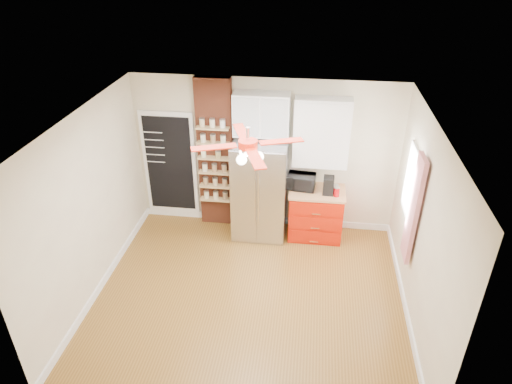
# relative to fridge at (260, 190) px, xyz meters

# --- Properties ---
(floor) EXTENTS (4.50, 4.50, 0.00)m
(floor) POSITION_rel_fridge_xyz_m (0.05, -1.63, -0.88)
(floor) COLOR brown
(floor) RESTS_ON ground
(ceiling) EXTENTS (4.50, 4.50, 0.00)m
(ceiling) POSITION_rel_fridge_xyz_m (0.05, -1.63, 1.83)
(ceiling) COLOR white
(ceiling) RESTS_ON wall_back
(wall_back) EXTENTS (4.50, 0.02, 2.70)m
(wall_back) POSITION_rel_fridge_xyz_m (0.05, 0.37, 0.48)
(wall_back) COLOR beige
(wall_back) RESTS_ON floor
(wall_front) EXTENTS (4.50, 0.02, 2.70)m
(wall_front) POSITION_rel_fridge_xyz_m (0.05, -3.63, 0.48)
(wall_front) COLOR beige
(wall_front) RESTS_ON floor
(wall_left) EXTENTS (0.02, 4.00, 2.70)m
(wall_left) POSITION_rel_fridge_xyz_m (-2.20, -1.63, 0.48)
(wall_left) COLOR beige
(wall_left) RESTS_ON floor
(wall_right) EXTENTS (0.02, 4.00, 2.70)m
(wall_right) POSITION_rel_fridge_xyz_m (2.30, -1.63, 0.48)
(wall_right) COLOR beige
(wall_right) RESTS_ON floor
(chalkboard) EXTENTS (0.95, 0.05, 1.95)m
(chalkboard) POSITION_rel_fridge_xyz_m (-1.65, 0.33, 0.23)
(chalkboard) COLOR white
(chalkboard) RESTS_ON wall_back
(brick_pillar) EXTENTS (0.60, 0.16, 2.70)m
(brick_pillar) POSITION_rel_fridge_xyz_m (-0.80, 0.29, 0.48)
(brick_pillar) COLOR brown
(brick_pillar) RESTS_ON floor
(fridge) EXTENTS (0.90, 0.70, 1.75)m
(fridge) POSITION_rel_fridge_xyz_m (0.00, 0.00, 0.00)
(fridge) COLOR silver
(fridge) RESTS_ON floor
(upper_glass_cabinet) EXTENTS (0.90, 0.35, 0.70)m
(upper_glass_cabinet) POSITION_rel_fridge_xyz_m (0.00, 0.20, 1.27)
(upper_glass_cabinet) COLOR white
(upper_glass_cabinet) RESTS_ON wall_back
(red_cabinet) EXTENTS (0.94, 0.64, 0.90)m
(red_cabinet) POSITION_rel_fridge_xyz_m (0.97, 0.05, -0.42)
(red_cabinet) COLOR #B41704
(red_cabinet) RESTS_ON floor
(upper_shelf_unit) EXTENTS (0.90, 0.30, 1.15)m
(upper_shelf_unit) POSITION_rel_fridge_xyz_m (0.97, 0.22, 1.00)
(upper_shelf_unit) COLOR white
(upper_shelf_unit) RESTS_ON wall_back
(window) EXTENTS (0.04, 0.75, 1.05)m
(window) POSITION_rel_fridge_xyz_m (2.28, -0.73, 0.68)
(window) COLOR white
(window) RESTS_ON wall_right
(curtain) EXTENTS (0.06, 0.40, 1.55)m
(curtain) POSITION_rel_fridge_xyz_m (2.23, -1.28, 0.57)
(curtain) COLOR red
(curtain) RESTS_ON wall_right
(ceiling_fan) EXTENTS (1.40, 1.40, 0.44)m
(ceiling_fan) POSITION_rel_fridge_xyz_m (0.05, -1.63, 1.55)
(ceiling_fan) COLOR silver
(ceiling_fan) RESTS_ON ceiling
(toaster_oven) EXTENTS (0.49, 0.36, 0.25)m
(toaster_oven) POSITION_rel_fridge_xyz_m (0.69, 0.11, 0.15)
(toaster_oven) COLOR black
(toaster_oven) RESTS_ON red_cabinet
(coffee_maker) EXTENTS (0.18, 0.22, 0.30)m
(coffee_maker) POSITION_rel_fridge_xyz_m (1.14, -0.01, 0.17)
(coffee_maker) COLOR black
(coffee_maker) RESTS_ON red_cabinet
(canister_left) EXTENTS (0.12, 0.12, 0.16)m
(canister_left) POSITION_rel_fridge_xyz_m (1.28, -0.09, 0.10)
(canister_left) COLOR #A8090D
(canister_left) RESTS_ON red_cabinet
(canister_right) EXTENTS (0.11, 0.11, 0.15)m
(canister_right) POSITION_rel_fridge_xyz_m (1.26, 0.01, 0.10)
(canister_right) COLOR #B50A26
(canister_right) RESTS_ON red_cabinet
(pantry_jar_oats) EXTENTS (0.09, 0.09, 0.14)m
(pantry_jar_oats) POSITION_rel_fridge_xyz_m (-0.97, 0.14, 0.57)
(pantry_jar_oats) COLOR beige
(pantry_jar_oats) RESTS_ON brick_pillar
(pantry_jar_beans) EXTENTS (0.09, 0.09, 0.12)m
(pantry_jar_beans) POSITION_rel_fridge_xyz_m (-0.72, 0.13, 0.56)
(pantry_jar_beans) COLOR #9A854E
(pantry_jar_beans) RESTS_ON brick_pillar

